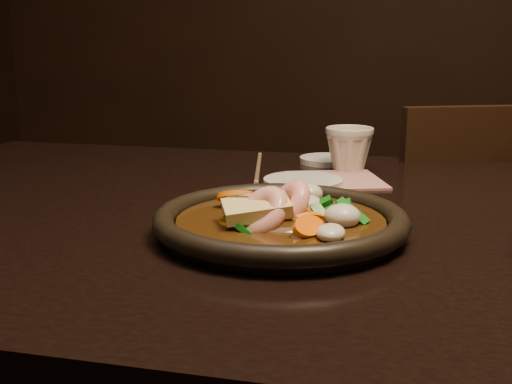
% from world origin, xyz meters
% --- Properties ---
extents(table, '(1.60, 0.90, 0.75)m').
position_xyz_m(table, '(0.00, 0.00, 0.67)').
color(table, black).
rests_on(table, floor).
extents(chair, '(0.53, 0.53, 0.85)m').
position_xyz_m(chair, '(0.20, 0.58, 0.46)').
color(chair, black).
rests_on(chair, floor).
extents(plate, '(0.30, 0.30, 0.03)m').
position_xyz_m(plate, '(-0.06, -0.11, 0.77)').
color(plate, black).
rests_on(plate, table).
extents(stirfry, '(0.20, 0.19, 0.07)m').
position_xyz_m(stirfry, '(-0.06, -0.11, 0.77)').
color(stirfry, '#321D09').
rests_on(stirfry, plate).
extents(saucer_left, '(0.13, 0.13, 0.01)m').
position_xyz_m(saucer_left, '(-0.08, 0.15, 0.76)').
color(saucer_left, white).
rests_on(saucer_left, table).
extents(saucer_right, '(0.11, 0.11, 0.01)m').
position_xyz_m(saucer_right, '(-0.06, 0.36, 0.76)').
color(saucer_right, white).
rests_on(saucer_right, table).
extents(tea_cup, '(0.09, 0.09, 0.08)m').
position_xyz_m(tea_cup, '(-0.02, 0.28, 0.79)').
color(tea_cup, beige).
rests_on(tea_cup, table).
extents(chopsticks, '(0.06, 0.26, 0.01)m').
position_xyz_m(chopsticks, '(-0.18, 0.26, 0.75)').
color(chopsticks, tan).
rests_on(chopsticks, table).
extents(napkin, '(0.19, 0.19, 0.00)m').
position_xyz_m(napkin, '(-0.03, 0.20, 0.75)').
color(napkin, '#B67570').
rests_on(napkin, table).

